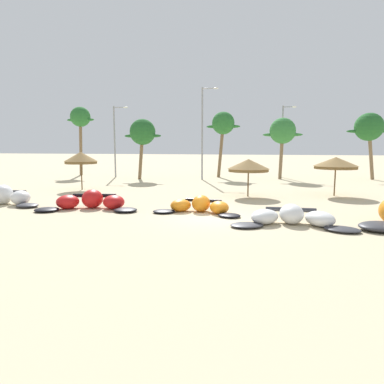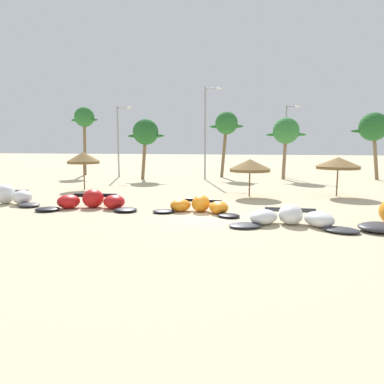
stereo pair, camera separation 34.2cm
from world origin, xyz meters
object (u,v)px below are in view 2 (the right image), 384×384
at_px(kite_left, 91,201).
at_px(beach_umbrella_middle, 250,165).
at_px(beach_umbrella_near_van, 83,158).
at_px(beach_umbrella_near_palms, 338,163).
at_px(palm_leftmost, 84,119).
at_px(palm_left, 146,133).
at_px(kite_far_left, 3,197).
at_px(lamppost_west_center, 206,129).
at_px(kite_center, 291,218).
at_px(palm_left_of_gap, 226,124).
at_px(lamppost_east_center, 287,137).
at_px(kite_left_of_center, 199,206).
at_px(palm_center_right, 374,128).
at_px(palm_center_left, 286,132).
at_px(lamppost_west, 119,137).

height_order(kite_left, beach_umbrella_middle, beach_umbrella_middle).
height_order(beach_umbrella_near_van, beach_umbrella_near_palms, beach_umbrella_near_van).
relative_size(kite_left, palm_leftmost, 0.71).
xyz_separation_m(beach_umbrella_near_van, palm_left, (1.68, 9.97, 2.38)).
xyz_separation_m(kite_far_left, lamppost_west_center, (9.15, 18.71, 4.93)).
bearing_deg(kite_center, lamppost_west_center, 111.23).
xyz_separation_m(beach_umbrella_near_van, lamppost_west_center, (8.24, 10.74, 2.76)).
bearing_deg(kite_left, palm_leftmost, 120.87).
height_order(palm_left_of_gap, lamppost_east_center, lamppost_east_center).
distance_m(palm_leftmost, lamppost_east_center, 24.40).
bearing_deg(kite_center, kite_left_of_center, 156.26).
distance_m(palm_left, palm_left_of_gap, 9.20).
distance_m(beach_umbrella_near_van, beach_umbrella_middle, 13.75).
distance_m(kite_far_left, kite_center, 17.23).
height_order(beach_umbrella_near_van, palm_center_right, palm_center_right).
bearing_deg(beach_umbrella_middle, palm_center_left, 78.95).
bearing_deg(lamppost_west, kite_left_of_center, -54.65).
distance_m(beach_umbrella_near_van, palm_center_right, 29.45).
height_order(palm_center_right, lamppost_west_center, lamppost_west_center).
xyz_separation_m(palm_leftmost, lamppost_west_center, (15.78, -2.52, -1.51)).
height_order(kite_left, kite_left_of_center, kite_left).
relative_size(beach_umbrella_near_van, lamppost_west, 0.39).
distance_m(palm_leftmost, palm_center_left, 24.07).
bearing_deg(kite_far_left, lamppost_west_center, 63.95).
distance_m(kite_left_of_center, lamppost_west_center, 19.43).
xyz_separation_m(kite_left_of_center, beach_umbrella_near_palms, (8.32, 8.42, 2.04)).
relative_size(palm_left, lamppost_west_center, 0.67).
xyz_separation_m(beach_umbrella_middle, lamppost_west_center, (-5.47, 11.77, 3.16)).
xyz_separation_m(kite_left, palm_left_of_gap, (4.74, 21.96, 5.61)).
xyz_separation_m(palm_left, palm_center_right, (23.72, 4.65, 0.51)).
relative_size(beach_umbrella_near_van, palm_left, 0.48).
xyz_separation_m(kite_far_left, beach_umbrella_near_palms, (20.74, 8.66, 1.93)).
height_order(beach_umbrella_near_palms, palm_center_left, palm_center_left).
height_order(beach_umbrella_near_palms, lamppost_east_center, lamppost_east_center).
relative_size(beach_umbrella_middle, palm_leftmost, 0.36).
bearing_deg(palm_center_right, palm_center_left, -170.29).
bearing_deg(palm_center_right, palm_left, -168.91).
bearing_deg(palm_leftmost, beach_umbrella_near_palms, -24.68).
bearing_deg(palm_left_of_gap, palm_left, -154.10).
height_order(palm_center_left, lamppost_west, lamppost_west).
xyz_separation_m(palm_leftmost, lamppost_east_center, (24.18, 2.22, -2.34)).
relative_size(kite_far_left, lamppost_west, 0.69).
distance_m(beach_umbrella_near_palms, palm_center_left, 13.14).
xyz_separation_m(kite_far_left, palm_center_left, (17.37, 21.06, 4.67)).
xyz_separation_m(beach_umbrella_near_palms, palm_center_right, (5.58, 13.93, 3.14)).
bearing_deg(palm_center_left, lamppost_east_center, 85.72).
height_order(beach_umbrella_near_van, lamppost_west_center, lamppost_west_center).
height_order(kite_center, lamppost_east_center, lamppost_east_center).
distance_m(kite_center, palm_center_left, 23.39).
distance_m(palm_left, lamppost_west, 4.13).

